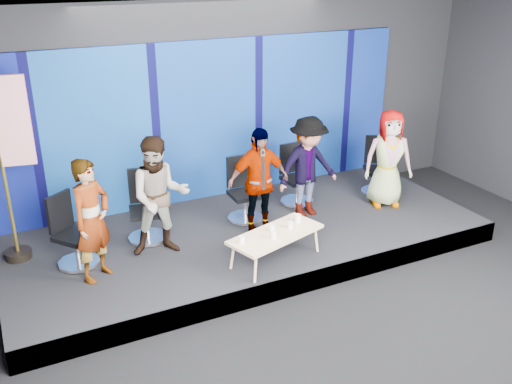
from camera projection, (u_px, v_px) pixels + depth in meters
ground at (341, 338)px, 6.60m from camera, size 10.00×10.00×0.00m
room_walls at (355, 137)px, 5.67m from camera, size 10.02×8.02×3.51m
riser at (248, 238)px, 8.61m from camera, size 7.00×3.00×0.30m
backdrop at (209, 122)px, 9.25m from camera, size 7.00×0.08×2.60m
chair_a at (73, 242)px, 7.47m from camera, size 0.77×0.77×0.98m
panelist_a at (92, 220)px, 6.99m from camera, size 0.69×0.65×1.59m
chair_b at (146, 217)px, 8.16m from camera, size 0.69×0.69×1.02m
panelist_b at (160, 197)px, 7.59m from camera, size 0.92×0.78×1.66m
chair_c at (244, 199)px, 8.77m from camera, size 0.57×0.57×0.98m
panelist_c at (258, 182)px, 8.17m from camera, size 0.94×0.41×1.59m
chair_d at (296, 184)px, 9.36m from camera, size 0.58×0.58×0.98m
panelist_d at (308, 167)px, 8.73m from camera, size 1.06×0.64×1.59m
chair_e at (377, 175)px, 9.76m from camera, size 0.72×0.72×0.98m
panelist_e at (388, 159)px, 9.11m from camera, size 0.91×0.76×1.58m
coffee_table at (276, 235)px, 7.55m from camera, size 1.42×0.92×0.40m
mug_a at (242, 240)px, 7.26m from camera, size 0.08×0.08×0.09m
mug_b at (274, 235)px, 7.38m from camera, size 0.08×0.08×0.10m
mug_c at (272, 228)px, 7.56m from camera, size 0.08×0.08×0.09m
mug_d at (290, 225)px, 7.66m from camera, size 0.08×0.08×0.09m
mug_e at (298, 218)px, 7.83m from camera, size 0.09×0.09×0.11m
flag_stand at (12, 161)px, 7.23m from camera, size 0.59×0.35×2.62m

